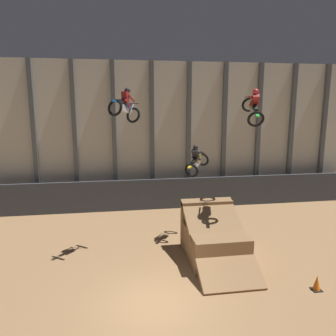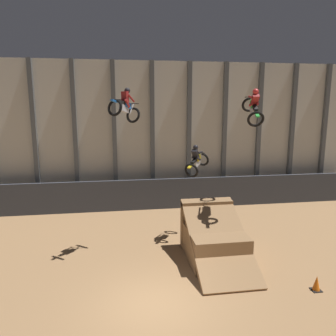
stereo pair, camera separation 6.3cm
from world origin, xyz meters
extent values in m
plane|color=#9E754C|center=(0.00, 0.00, 0.00)|extent=(60.00, 60.00, 0.00)
cube|color=beige|center=(0.00, 12.02, 4.86)|extent=(32.00, 0.12, 9.71)
cube|color=#4C5156|center=(-6.33, 11.82, 4.86)|extent=(0.28, 0.28, 9.71)
cube|color=#4C5156|center=(-3.80, 11.82, 4.86)|extent=(0.28, 0.28, 9.71)
cube|color=#4C5156|center=(-1.27, 11.82, 4.86)|extent=(0.28, 0.28, 9.71)
cube|color=#4C5156|center=(1.27, 11.82, 4.86)|extent=(0.28, 0.28, 9.71)
cube|color=#4C5156|center=(3.80, 11.82, 4.86)|extent=(0.28, 0.28, 9.71)
cube|color=#4C5156|center=(6.33, 11.82, 4.86)|extent=(0.28, 0.28, 9.71)
cube|color=#4C5156|center=(8.87, 11.82, 4.86)|extent=(0.28, 0.28, 9.71)
cube|color=#4C5156|center=(11.40, 11.82, 4.86)|extent=(0.28, 0.28, 9.71)
cube|color=#4C5156|center=(13.93, 11.82, 4.86)|extent=(0.28, 0.28, 9.71)
cube|color=#383D47|center=(0.00, 10.66, 1.02)|extent=(31.36, 0.20, 2.04)
cube|color=#966F48|center=(3.10, 3.15, 0.69)|extent=(2.44, 3.09, 1.38)
cube|color=olive|center=(3.10, 4.45, 1.15)|extent=(2.49, 0.50, 2.31)
cube|color=#9E754C|center=(3.10, 2.49, 1.15)|extent=(2.49, 4.51, 2.48)
torus|color=black|center=(-0.33, 5.03, 6.38)|extent=(0.76, 0.67, 0.73)
torus|color=black|center=(-1.14, 3.94, 6.73)|extent=(0.76, 0.67, 0.73)
cube|color=#B7B7BC|center=(-0.75, 4.47, 6.69)|extent=(0.49, 0.57, 0.40)
cube|color=blue|center=(-0.62, 4.64, 6.84)|extent=(0.45, 0.51, 0.34)
cube|color=black|center=(-0.85, 4.34, 6.96)|extent=(0.47, 0.55, 0.25)
cube|color=blue|center=(-1.16, 3.92, 7.01)|extent=(0.33, 0.38, 0.15)
cylinder|color=#B7B7BC|center=(-0.40, 4.94, 6.66)|extent=(0.27, 0.33, 0.48)
cylinder|color=black|center=(-0.39, 4.96, 6.90)|extent=(0.62, 0.28, 0.04)
cube|color=maroon|center=(-0.69, 4.55, 7.18)|extent=(0.35, 0.34, 0.51)
sphere|color=black|center=(-0.58, 4.69, 7.46)|extent=(0.40, 0.41, 0.32)
cylinder|color=maroon|center=(-0.79, 4.62, 6.91)|extent=(0.30, 0.35, 0.39)
cylinder|color=maroon|center=(-0.60, 4.47, 6.91)|extent=(0.30, 0.35, 0.39)
cylinder|color=maroon|center=(-0.68, 4.83, 7.14)|extent=(0.35, 0.43, 0.36)
cylinder|color=maroon|center=(-0.42, 4.64, 7.14)|extent=(0.35, 0.43, 0.36)
torus|color=black|center=(3.31, 6.25, 4.03)|extent=(0.76, 0.68, 0.73)
torus|color=black|center=(2.49, 5.18, 3.67)|extent=(0.76, 0.68, 0.73)
cube|color=#B7B7BC|center=(2.85, 5.65, 3.95)|extent=(0.49, 0.57, 0.40)
cube|color=yellow|center=(2.92, 5.74, 4.19)|extent=(0.46, 0.51, 0.34)
cube|color=black|center=(2.68, 5.43, 4.11)|extent=(0.48, 0.55, 0.26)
cube|color=yellow|center=(2.39, 5.05, 3.90)|extent=(0.33, 0.37, 0.15)
cylinder|color=#B7B7BC|center=(3.17, 6.07, 4.22)|extent=(0.12, 0.13, 0.55)
cylinder|color=black|center=(3.11, 5.99, 4.44)|extent=(0.43, 0.55, 0.04)
cube|color=black|center=(2.75, 5.53, 4.43)|extent=(0.48, 0.51, 0.52)
sphere|color=black|center=(2.76, 5.54, 4.76)|extent=(0.40, 0.41, 0.32)
cylinder|color=black|center=(2.73, 5.70, 4.19)|extent=(0.35, 0.41, 0.25)
cylinder|color=black|center=(2.92, 5.55, 4.19)|extent=(0.35, 0.41, 0.25)
cylinder|color=black|center=(2.77, 5.81, 4.51)|extent=(0.38, 0.47, 0.13)
cylinder|color=black|center=(3.02, 5.61, 4.51)|extent=(0.38, 0.47, 0.13)
torus|color=black|center=(5.01, 4.39, 6.85)|extent=(0.79, 0.53, 0.71)
torus|color=black|center=(4.80, 3.14, 6.24)|extent=(0.79, 0.53, 0.71)
cube|color=#B7B7BC|center=(4.89, 3.67, 6.63)|extent=(0.28, 0.61, 0.48)
cube|color=green|center=(4.90, 3.73, 6.89)|extent=(0.28, 0.53, 0.41)
cube|color=black|center=(4.84, 3.37, 6.73)|extent=(0.25, 0.58, 0.35)
cube|color=green|center=(4.76, 2.94, 6.43)|extent=(0.20, 0.37, 0.21)
cylinder|color=#B7B7BC|center=(4.97, 4.12, 6.99)|extent=(0.07, 0.10, 0.55)
cylinder|color=black|center=(4.94, 3.98, 7.19)|extent=(0.56, 0.41, 0.04)
cube|color=maroon|center=(4.85, 3.43, 7.07)|extent=(0.36, 0.52, 0.49)
sphere|color=red|center=(4.84, 3.38, 7.40)|extent=(0.32, 0.39, 0.35)
cylinder|color=maroon|center=(4.76, 3.61, 6.86)|extent=(0.18, 0.44, 0.18)
cylinder|color=maroon|center=(4.99, 3.57, 6.86)|extent=(0.18, 0.44, 0.18)
cylinder|color=maroon|center=(4.72, 3.66, 7.19)|extent=(0.17, 0.53, 0.13)
cylinder|color=maroon|center=(5.04, 3.60, 7.19)|extent=(0.17, 0.53, 0.13)
cube|color=black|center=(6.13, -0.03, 0.01)|extent=(0.36, 0.36, 0.03)
cone|color=orange|center=(6.13, -0.03, 0.31)|extent=(0.28, 0.28, 0.55)
camera|label=1|loc=(-1.13, -10.23, 6.84)|focal=35.00mm
camera|label=2|loc=(-1.07, -10.24, 6.84)|focal=35.00mm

